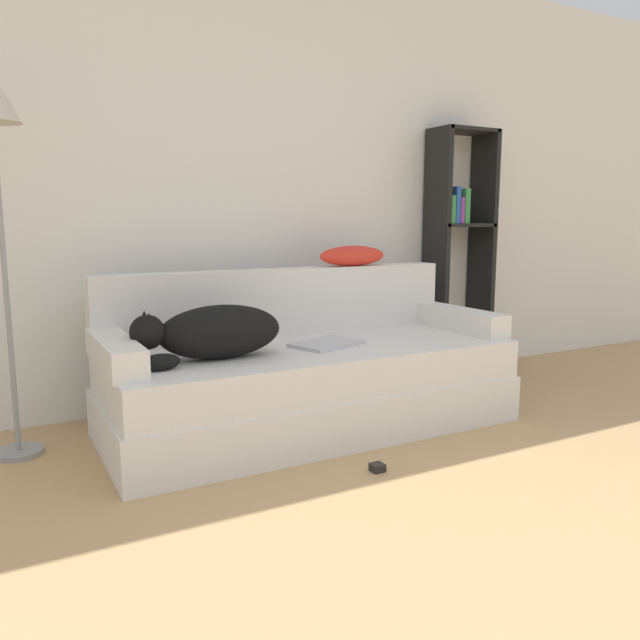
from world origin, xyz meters
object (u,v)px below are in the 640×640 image
Objects in this scene: dog at (213,332)px; laptop at (327,344)px; bookshelf at (459,239)px; couch at (311,388)px; power_adapter at (377,468)px; throw_pillow at (352,256)px.

dog reaches higher than laptop.
laptop is at bearing -156.68° from bookshelf.
couch is 2.96× the size of dog.
bookshelf reaches higher than laptop.
bookshelf is (2.01, 0.63, 0.39)m from dog.
couch is 0.25m from laptop.
laptop reaches higher than power_adapter.
laptop is at bearing 81.42° from power_adapter.
power_adapter is at bearing -116.58° from laptop.
couch is 1.73m from bookshelf.
dog is at bearing 164.59° from laptop.
laptop is 0.70m from throw_pillow.
dog is at bearing 131.54° from power_adapter.
power_adapter is (0.53, -0.60, -0.55)m from dog.
dog reaches higher than power_adapter.
bookshelf reaches higher than couch.
dog is at bearing -174.04° from couch.
throw_pillow is at bearing 64.50° from power_adapter.
couch is 37.41× the size of power_adapter.
laptop is 1.59m from bookshelf.
dog reaches higher than couch.
dog is at bearing -157.62° from throw_pillow.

